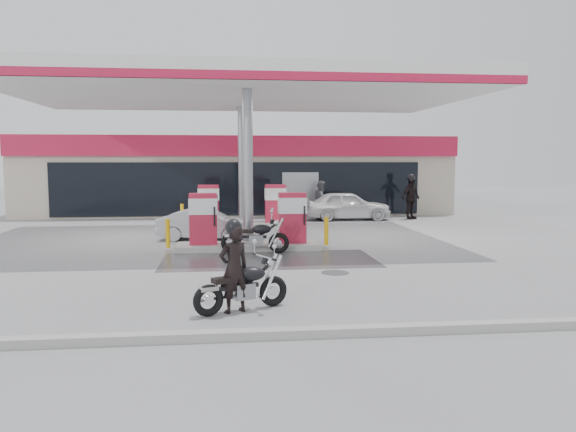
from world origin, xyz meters
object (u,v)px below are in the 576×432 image
Objects in this scene: pump_island_near at (248,227)px; pump_island_far at (242,210)px; biker_main at (234,269)px; sedan_white at (347,205)px; main_motorcycle at (243,287)px; hatchback_silver at (206,224)px; parked_motorcycle at (256,238)px; biker_walking at (411,198)px; attendant at (322,200)px; parked_car_left at (133,202)px.

pump_island_far is (0.00, 6.00, 0.00)m from pump_island_near.
biker_main is 16.56m from sedan_white.
hatchback_silver is (-1.00, 9.50, 0.11)m from main_motorcycle.
biker_main is 6.64m from parked_motorcycle.
hatchback_silver is 1.66× the size of biker_walking.
pump_island_far is 4.79m from attendant.
pump_island_near is 2.82× the size of attendant.
pump_island_far reaches higher than parked_car_left.
sedan_white is (5.00, 8.20, -0.03)m from pump_island_near.
biker_walking reaches higher than main_motorcycle.
hatchback_silver is (-1.40, 2.20, -0.16)m from pump_island_near.
attendant is (4.28, 16.10, 0.47)m from main_motorcycle.
hatchback_silver is at bearing 124.72° from parked_motorcycle.
parked_car_left is at bearing 70.85° from sedan_white.
pump_island_near is 2.55× the size of biker_walking.
pump_island_far is at bearing 90.00° from pump_island_near.
hatchback_silver is at bearing 122.44° from pump_island_near.
sedan_white is 2.20× the size of attendant.
biker_main reaches higher than sedan_white.
hatchback_silver reaches higher than parked_motorcycle.
sedan_white is at bearing -35.29° from hatchback_silver.
parked_car_left is at bearing 132.14° from pump_island_far.
biker_walking is at bearing 15.25° from pump_island_far.
pump_island_far is 2.48× the size of parked_motorcycle.
parked_car_left is 2.14× the size of biker_walking.
main_motorcycle is 0.90× the size of biker_walking.
hatchback_silver is (-1.40, -3.80, -0.16)m from pump_island_far.
main_motorcycle is at bearing -93.14° from pump_island_near.
attendant reaches higher than pump_island_far.
biker_walking reaches higher than biker_main.
parked_motorcycle is 10.29m from attendant.
pump_island_near is at bearing 149.47° from sedan_white.
biker_walking is at bearing -82.84° from attendant.
sedan_white reaches higher than parked_motorcycle.
pump_island_near is 11.51m from biker_walking.
main_motorcycle is at bearing 173.18° from parked_car_left.
parked_car_left is (-9.31, 3.20, -0.29)m from attendant.
pump_island_far is 2.83× the size of main_motorcycle.
parked_motorcycle is 11.97m from biker_walking.
pump_island_far is 3.13× the size of biker_main.
pump_island_near is at bearing -90.00° from pump_island_far.
parked_motorcycle is (0.20, -0.80, -0.24)m from pump_island_near.
attendant is 0.42× the size of parked_car_left.
parked_motorcycle is 0.48× the size of parked_car_left.
sedan_white is at bearing 45.08° from main_motorcycle.
main_motorcycle is at bearing -179.57° from attendant.
pump_island_far reaches higher than main_motorcycle.
parked_motorcycle is at bearing -163.52° from biker_walking.
biker_walking is at bearing -46.07° from hatchback_silver.
biker_walking is (8.47, 15.50, 0.56)m from main_motorcycle.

